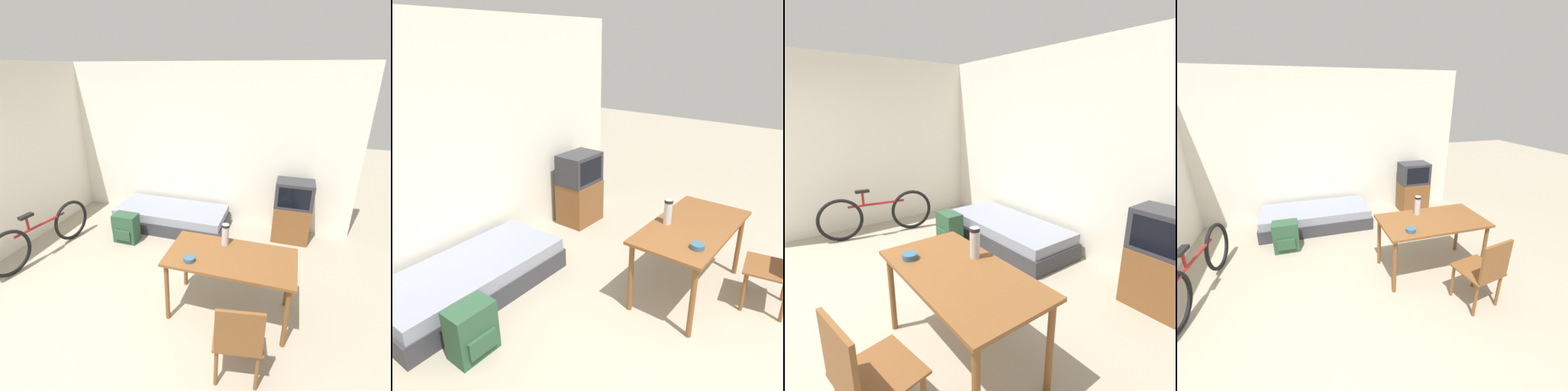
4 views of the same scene
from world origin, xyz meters
TOP-DOWN VIEW (x-y plane):
  - ground_plane at (0.00, 0.00)m, footprint 20.00×20.00m
  - wall_back at (0.00, 3.35)m, footprint 5.40×0.06m
  - daybed at (-0.21, 2.81)m, footprint 1.92×0.85m
  - tv at (1.78, 3.00)m, footprint 0.57×0.43m
  - dining_table at (1.16, 1.10)m, footprint 1.37×0.73m
  - wooden_chair at (1.40, 0.31)m, footprint 0.50×0.50m
  - bicycle at (-1.69, 1.42)m, footprint 0.30×1.71m
  - thermos_flask at (1.05, 1.32)m, footprint 0.08×0.08m
  - mate_bowl at (0.76, 0.89)m, footprint 0.12×0.12m
  - backpack at (-0.72, 2.13)m, footprint 0.37×0.27m

SIDE VIEW (x-z plane):
  - ground_plane at x=0.00m, z-range 0.00..0.00m
  - daybed at x=-0.21m, z-range 0.00..0.36m
  - backpack at x=-0.72m, z-range 0.00..0.47m
  - bicycle at x=-1.69m, z-range -0.04..0.71m
  - wooden_chair at x=1.40m, z-range 0.06..0.93m
  - tv at x=1.78m, z-range 0.00..1.00m
  - dining_table at x=1.16m, z-range 0.29..1.04m
  - mate_bowl at x=0.76m, z-range 0.75..0.80m
  - thermos_flask at x=1.05m, z-range 0.76..1.02m
  - wall_back at x=0.00m, z-range 0.00..2.70m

